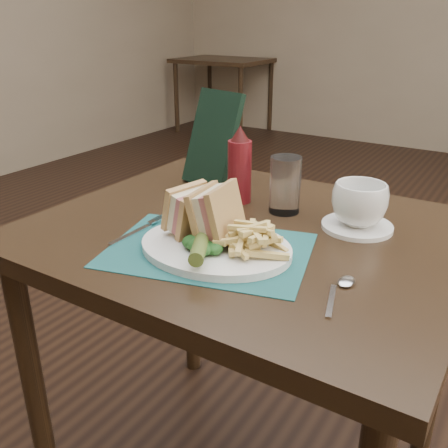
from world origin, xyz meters
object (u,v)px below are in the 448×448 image
Objects in this scene: sandwich_half_a at (184,207)px; saucer at (357,226)px; ketchup_bottle at (240,164)px; table_bg_left at (224,96)px; drinking_glass at (285,185)px; check_presenter at (212,139)px; sandwich_half_b at (207,211)px; table_main at (245,368)px; coffee_cup at (359,204)px; placemat at (209,250)px; plate at (216,247)px.

sandwich_half_a reaches higher than saucer.
table_bg_left is at bearing 122.92° from ketchup_bottle.
drinking_glass is 0.27m from check_presenter.
table_bg_left is 4.13m from check_presenter.
sandwich_half_b is at bearing 7.11° from sandwich_half_a.
table_bg_left is 3.59× the size of check_presenter.
coffee_cup reaches higher than table_main.
ketchup_bottle is 0.15m from check_presenter.
check_presenter is (-0.13, 0.08, 0.03)m from ketchup_bottle.
saucer is at bearing 30.21° from table_main.
drinking_glass reaches higher than sandwich_half_b.
saucer is 0.60× the size of check_presenter.
table_main is 0.40m from placemat.
plate is 3.07× the size of sandwich_half_a.
ketchup_bottle is at bearing 108.74° from placemat.
saucer is at bearing 41.61° from sandwich_half_b.
table_bg_left is 4.43m from saucer.
table_bg_left is 4.53m from plate.
table_main is 6.00× the size of saucer.
sandwich_half_b is 0.33m from saucer.
table_main is 0.49m from ketchup_bottle.
saucer is (0.19, 0.26, -0.00)m from plate.
sandwich_half_b is at bearing -132.96° from saucer.
table_main is at bearing -56.92° from table_bg_left.
ketchup_bottle is (-0.30, 0.01, 0.09)m from saucer.
sandwich_half_a is 0.06m from sandwich_half_b.
sandwich_half_b is 0.26m from ketchup_bottle.
saucer is (2.60, -3.57, 0.38)m from table_bg_left.
placemat is 0.10m from sandwich_half_a.
drinking_glass reaches higher than coffee_cup.
placemat is 3.32× the size of coffee_cup.
drinking_glass is (0.03, 0.26, 0.06)m from placemat.
placemat is (2.39, -3.83, 0.38)m from table_bg_left.
check_presenter is (-0.23, 0.34, 0.11)m from plate.
ketchup_bottle is (-0.11, 0.26, 0.08)m from plate.
ketchup_bottle is at bearing 178.25° from drinking_glass.
table_main and table_bg_left have the same top height.
drinking_glass is at bearing 78.03° from table_main.
table_main is 0.46m from drinking_glass.
placemat is 0.30m from ketchup_bottle.
saucer reaches higher than table_bg_left.
sandwich_half_b is at bearing -100.96° from drinking_glass.
sandwich_half_a is 0.87× the size of sandwich_half_b.
sandwich_half_b is (-0.03, 0.02, 0.06)m from plate.
saucer is 1.30× the size of coffee_cup.
saucer is at bearing -1.91° from drinking_glass.
sandwich_half_b is at bearing -132.96° from coffee_cup.
drinking_glass is 0.13m from ketchup_bottle.
plate is 2.31× the size of drinking_glass.
sandwich_half_b is (-0.02, 0.02, 0.07)m from placemat.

